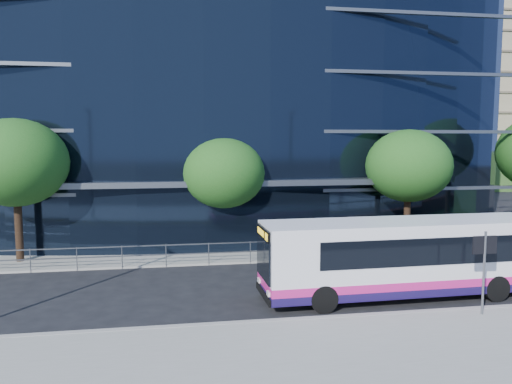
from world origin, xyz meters
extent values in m
plane|color=black|center=(0.00, 0.00, 0.00)|extent=(200.00, 200.00, 0.00)
cube|color=gray|center=(0.00, -5.00, 0.07)|extent=(80.00, 8.00, 0.15)
cube|color=gray|center=(0.00, -1.00, 0.08)|extent=(80.00, 0.25, 0.16)
cube|color=gold|center=(0.00, -0.80, 0.01)|extent=(80.00, 0.08, 0.01)
cube|color=gold|center=(0.00, -0.65, 0.01)|extent=(80.00, 0.08, 0.01)
cube|color=gray|center=(-6.00, 11.00, 0.05)|extent=(50.00, 8.00, 0.10)
cube|color=black|center=(-4.00, 24.00, 8.00)|extent=(38.00, 16.00, 16.00)
cube|color=#595E66|center=(-4.00, 9.50, 3.70)|extent=(22.00, 1.20, 0.30)
cube|color=slate|center=(-8.00, 7.00, 1.05)|extent=(24.00, 0.05, 0.05)
cube|color=slate|center=(-8.00, 7.00, 0.60)|extent=(24.00, 0.05, 0.05)
cylinder|color=slate|center=(-8.00, 7.00, 0.55)|extent=(0.04, 0.04, 1.10)
cube|color=#2D511E|center=(32.00, 56.00, 2.00)|extent=(60.00, 42.00, 4.00)
cube|color=#998966|center=(32.00, 58.00, 17.00)|extent=(50.00, 12.00, 26.00)
cylinder|color=slate|center=(4.50, -1.60, 1.55)|extent=(0.08, 0.08, 2.80)
cube|color=black|center=(4.50, -1.58, 2.50)|extent=(0.85, 0.06, 0.60)
cylinder|color=black|center=(-13.00, 9.00, 1.65)|extent=(0.36, 0.36, 3.30)
ellipsoid|color=#164614|center=(-13.00, 9.00, 4.88)|extent=(4.95, 4.95, 4.21)
cylinder|color=black|center=(-3.00, 9.50, 1.43)|extent=(0.36, 0.36, 2.86)
ellipsoid|color=#164614|center=(-3.00, 9.50, 4.23)|extent=(4.29, 4.29, 3.65)
cylinder|color=black|center=(7.00, 9.00, 1.54)|extent=(0.36, 0.36, 3.08)
ellipsoid|color=#164614|center=(7.00, 9.00, 4.55)|extent=(4.62, 4.62, 3.93)
cylinder|color=black|center=(24.00, 40.00, 1.54)|extent=(0.36, 0.36, 3.08)
ellipsoid|color=#164614|center=(24.00, 40.00, 4.55)|extent=(4.62, 4.62, 3.93)
cube|color=white|center=(2.94, 0.98, 1.64)|extent=(10.82, 2.69, 2.59)
cube|color=#1A1043|center=(2.94, 0.98, 0.49)|extent=(10.84, 2.74, 0.29)
cube|color=#C81D77|center=(2.94, 0.98, 0.78)|extent=(10.84, 2.74, 0.29)
cube|color=black|center=(3.53, 1.00, 2.01)|extent=(8.67, 2.69, 0.98)
cube|color=black|center=(-2.47, 0.86, 1.76)|extent=(0.13, 2.11, 1.52)
cube|color=black|center=(-2.48, 0.86, 2.66)|extent=(0.15, 2.01, 0.39)
cube|color=yellow|center=(-2.53, 1.10, 2.66)|extent=(0.06, 1.08, 0.22)
cube|color=black|center=(-2.47, 0.86, 0.44)|extent=(0.15, 2.35, 0.23)
cylinder|color=black|center=(-0.56, -0.20, 0.49)|extent=(0.99, 0.32, 0.98)
cylinder|color=black|center=(6.10, -0.05, 0.49)|extent=(0.99, 0.32, 0.98)
camera|label=1|loc=(-5.61, -16.28, 5.95)|focal=35.00mm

